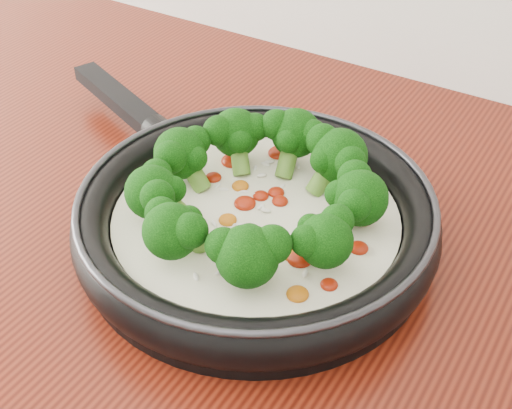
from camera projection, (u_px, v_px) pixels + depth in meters
The scene contains 1 object.
skillet at pixel (255, 212), 0.67m from camera, with size 0.60×0.47×0.10m.
Camera 1 is at (0.31, 0.63, 1.36)m, focal length 47.81 mm.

